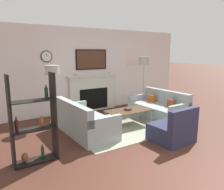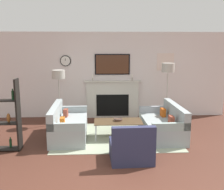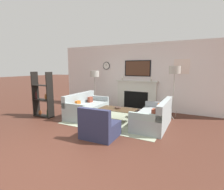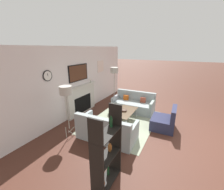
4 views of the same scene
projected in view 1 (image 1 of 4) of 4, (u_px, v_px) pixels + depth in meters
name	position (u px, v px, depth m)	size (l,w,h in m)	color
ground_plane	(222.00, 170.00, 3.63)	(60.00, 60.00, 0.00)	#49271D
fireplace_wall	(91.00, 74.00, 7.27)	(7.39, 0.28, 2.70)	silver
area_rug	(125.00, 125.00, 5.89)	(3.04, 2.22, 0.01)	#949D83
couch_left	(84.00, 123.00, 5.19)	(0.88, 1.75, 0.81)	#96A0A1
couch_right	(159.00, 109.00, 6.48)	(0.91, 1.76, 0.81)	#96A0A1
armchair	(173.00, 130.00, 4.76)	(0.86, 0.78, 0.79)	#2A2C49
coffee_table	(129.00, 111.00, 5.78)	(1.19, 0.64, 0.42)	#4C3823
decorative_bowl	(128.00, 109.00, 5.80)	(0.21, 0.21, 0.06)	#4F3527
floor_lamp_left	(52.00, 71.00, 5.70)	(0.37, 0.37, 1.61)	#9E998E
floor_lamp_right	(144.00, 62.00, 7.34)	(0.37, 0.37, 1.79)	#9E998E
shelf_unit	(33.00, 123.00, 3.78)	(0.76, 0.28, 1.59)	black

